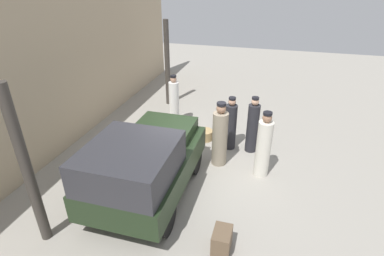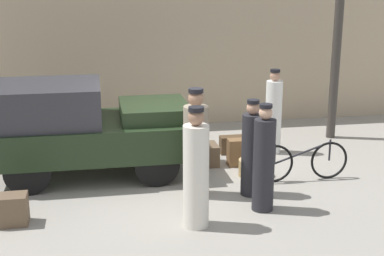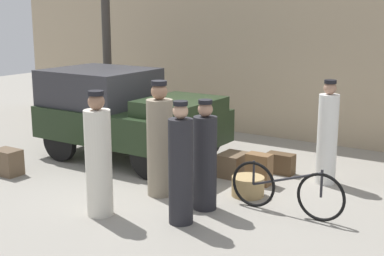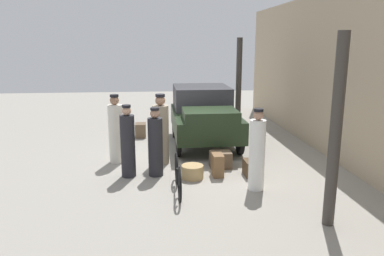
% 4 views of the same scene
% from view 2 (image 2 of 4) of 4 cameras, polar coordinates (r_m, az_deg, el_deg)
% --- Properties ---
extents(ground_plane, '(30.00, 30.00, 0.00)m').
position_cam_2_polar(ground_plane, '(9.69, -0.96, -5.79)').
color(ground_plane, gray).
extents(station_building_facade, '(16.00, 0.15, 4.50)m').
position_cam_2_polar(station_building_facade, '(13.13, -3.93, 9.90)').
color(station_building_facade, tan).
rests_on(station_building_facade, ground).
extents(canopy_pillar_right, '(0.20, 0.20, 3.29)m').
position_cam_2_polar(canopy_pillar_right, '(12.47, 15.03, 6.32)').
color(canopy_pillar_right, '#38332D').
rests_on(canopy_pillar_right, ground).
extents(truck, '(3.54, 1.90, 1.74)m').
position_cam_2_polar(truck, '(10.01, -11.64, 0.36)').
color(truck, black).
rests_on(truck, ground).
extents(bicycle, '(1.74, 0.04, 0.75)m').
position_cam_2_polar(bicycle, '(9.85, 11.66, -3.52)').
color(bicycle, black).
rests_on(bicycle, ground).
extents(wicker_basket, '(0.52, 0.52, 0.31)m').
position_cam_2_polar(wicker_basket, '(10.01, 6.46, -4.23)').
color(wicker_basket, tan).
rests_on(wicker_basket, ground).
extents(porter_carrying_trunk, '(0.38, 0.38, 1.81)m').
position_cam_2_polar(porter_carrying_trunk, '(7.74, 0.43, -4.79)').
color(porter_carrying_trunk, silver).
rests_on(porter_carrying_trunk, ground).
extents(porter_with_bicycle, '(0.34, 0.34, 1.77)m').
position_cam_2_polar(porter_with_bicycle, '(11.24, 8.68, 1.42)').
color(porter_with_bicycle, white).
rests_on(porter_with_bicycle, ground).
extents(conductor_in_dark_uniform, '(0.34, 0.34, 1.72)m').
position_cam_2_polar(conductor_in_dark_uniform, '(8.38, 7.67, -3.62)').
color(conductor_in_dark_uniform, '#232328').
rests_on(conductor_in_dark_uniform, ground).
extents(porter_standing_middle, '(0.35, 0.35, 1.64)m').
position_cam_2_polar(porter_standing_middle, '(8.97, 6.39, -2.54)').
color(porter_standing_middle, '#232328').
rests_on(porter_standing_middle, ground).
extents(porter_lifting_near_truck, '(0.41, 0.41, 1.83)m').
position_cam_2_polar(porter_lifting_near_truck, '(8.87, 0.41, -2.08)').
color(porter_lifting_near_truck, gray).
rests_on(porter_lifting_near_truck, ground).
extents(suitcase_black_upright, '(0.42, 0.54, 0.41)m').
position_cam_2_polar(suitcase_black_upright, '(10.55, 1.57, -2.82)').
color(suitcase_black_upright, brown).
rests_on(suitcase_black_upright, ground).
extents(trunk_large_brown, '(0.49, 0.34, 0.46)m').
position_cam_2_polar(trunk_large_brown, '(8.45, -18.78, -8.26)').
color(trunk_large_brown, brown).
rests_on(trunk_large_brown, ground).
extents(suitcase_tan_flat, '(0.50, 0.25, 0.37)m').
position_cam_2_polar(suitcase_tan_flat, '(11.24, 4.25, -1.79)').
color(suitcase_tan_flat, '#4C3823').
rests_on(suitcase_tan_flat, ground).
extents(trunk_umber_medium, '(0.42, 0.25, 0.53)m').
position_cam_2_polar(trunk_umber_medium, '(10.50, 4.96, -2.61)').
color(trunk_umber_medium, brown).
rests_on(trunk_umber_medium, ground).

